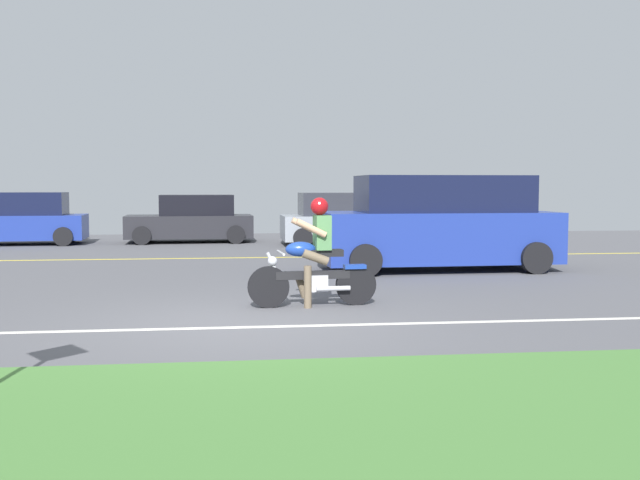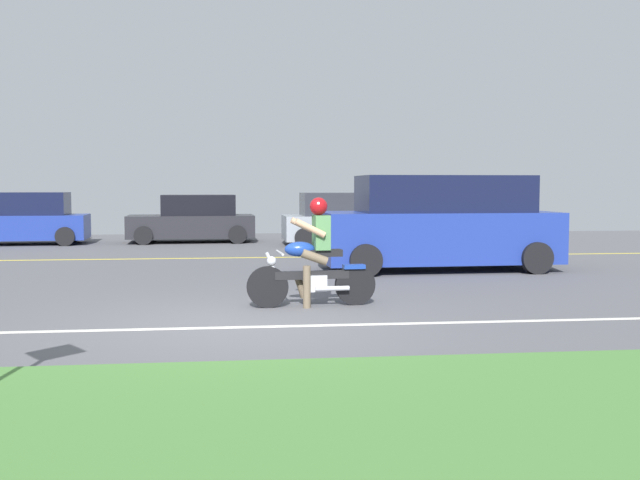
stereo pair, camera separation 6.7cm
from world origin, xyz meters
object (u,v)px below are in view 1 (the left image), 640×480
at_px(motorcyclist, 314,261).
at_px(parked_car_0, 22,220).
at_px(suv_nearby, 440,224).
at_px(parked_car_1, 192,220).
at_px(parked_car_2, 340,221).

xyz_separation_m(motorcyclist, parked_car_0, (-7.39, 12.38, 0.06)).
relative_size(suv_nearby, parked_car_1, 1.28).
bearing_deg(parked_car_2, parked_car_1, 160.58).
distance_m(motorcyclist, suv_nearby, 5.33).
relative_size(parked_car_1, parked_car_2, 1.09).
xyz_separation_m(parked_car_0, parked_car_1, (4.99, 0.31, -0.03)).
bearing_deg(suv_nearby, parked_car_0, 142.48).
height_order(motorcyclist, parked_car_1, motorcyclist).
bearing_deg(parked_car_0, suv_nearby, -37.52).
relative_size(motorcyclist, parked_car_0, 0.49).
xyz_separation_m(suv_nearby, parked_car_0, (-10.53, 8.08, -0.23)).
bearing_deg(parked_car_0, parked_car_1, 3.55).
distance_m(parked_car_0, parked_car_1, 5.00).
bearing_deg(suv_nearby, parked_car_2, 98.92).
height_order(parked_car_0, parked_car_2, parked_car_0).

